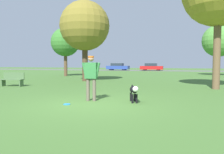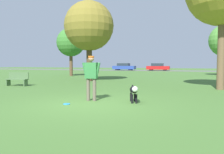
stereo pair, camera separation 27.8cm
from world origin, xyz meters
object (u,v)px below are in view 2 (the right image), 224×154
(park_bench, at_px, (17,79))
(parked_car_red, at_px, (158,67))
(dog, at_px, (134,91))
(tree_near_left, at_px, (89,26))
(person, at_px, (91,74))
(tree_far_left, at_px, (71,42))
(frisbee, at_px, (67,104))
(parked_car_blue, at_px, (124,67))

(park_bench, bearing_deg, parked_car_red, 76.18)
(dog, distance_m, tree_near_left, 10.71)
(person, height_order, parked_car_red, person)
(tree_near_left, xyz_separation_m, tree_far_left, (-4.97, 5.69, -0.59))
(person, relative_size, dog, 1.58)
(dog, height_order, park_bench, park_bench)
(person, relative_size, tree_near_left, 0.27)
(dog, height_order, tree_far_left, tree_far_left)
(tree_far_left, distance_m, park_bench, 11.40)
(frisbee, bearing_deg, parked_car_red, 92.95)
(person, bearing_deg, dog, -0.17)
(person, height_order, frisbee, person)
(tree_near_left, relative_size, park_bench, 4.37)
(parked_car_red, bearing_deg, person, -86.79)
(person, relative_size, frisbee, 6.91)
(parked_car_red, relative_size, park_bench, 3.04)
(parked_car_blue, bearing_deg, dog, -70.70)
(parked_car_blue, height_order, park_bench, parked_car_blue)
(person, height_order, park_bench, person)
(parked_car_blue, distance_m, park_bench, 32.09)
(person, relative_size, parked_car_blue, 0.36)
(tree_far_left, bearing_deg, parked_car_red, 72.56)
(dog, relative_size, park_bench, 0.74)
(parked_car_blue, bearing_deg, parked_car_red, 1.85)
(dog, relative_size, tree_near_left, 0.17)
(parked_car_blue, bearing_deg, park_bench, -83.13)
(person, bearing_deg, parked_car_blue, 98.96)
(person, distance_m, tree_near_left, 9.89)
(parked_car_red, height_order, park_bench, parked_car_red)
(person, height_order, tree_far_left, tree_far_left)
(tree_far_left, xyz_separation_m, park_bench, (2.41, -10.65, -3.26))
(tree_near_left, height_order, park_bench, tree_near_left)
(tree_far_left, height_order, parked_car_red, tree_far_left)
(tree_far_left, bearing_deg, frisbee, -60.28)
(tree_near_left, distance_m, tree_far_left, 7.58)
(frisbee, relative_size, tree_far_left, 0.05)
(frisbee, bearing_deg, person, 61.39)
(dog, xyz_separation_m, parked_car_blue, (-10.80, 35.25, 0.28))
(person, relative_size, tree_far_left, 0.31)
(person, bearing_deg, frisbee, -124.25)
(tree_far_left, bearing_deg, tree_near_left, -48.90)
(person, xyz_separation_m, tree_near_left, (-4.09, 8.37, 3.31))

